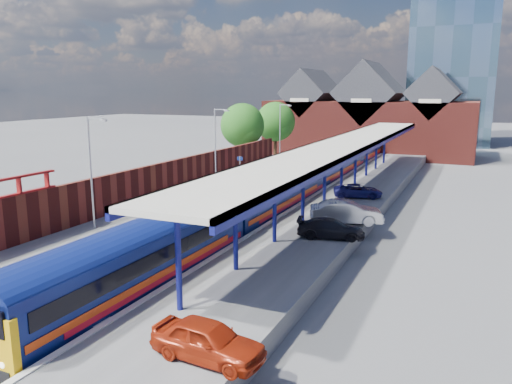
{
  "coord_description": "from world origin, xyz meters",
  "views": [
    {
      "loc": [
        15.34,
        -17.65,
        9.56
      ],
      "look_at": [
        1.39,
        13.46,
        2.6
      ],
      "focal_mm": 35.0,
      "sensor_mm": 36.0,
      "label": 1
    }
  ],
  "objects_px": {
    "lamp_post_b": "(92,166)",
    "lamp_post_d": "(281,129)",
    "parked_car_red": "(208,340)",
    "relay_cabinet": "(101,333)",
    "train": "(309,174)",
    "parked_car_blue": "(358,191)",
    "lamp_post_c": "(217,142)",
    "parked_car_dark": "(331,228)",
    "parked_car_silver": "(346,212)",
    "platform_sign": "(240,165)"
  },
  "relations": [
    {
      "from": "lamp_post_c",
      "to": "parked_car_red",
      "type": "relative_size",
      "value": 1.81
    },
    {
      "from": "lamp_post_b",
      "to": "parked_car_silver",
      "type": "relative_size",
      "value": 1.5
    },
    {
      "from": "lamp_post_c",
      "to": "parked_car_silver",
      "type": "relative_size",
      "value": 1.5
    },
    {
      "from": "parked_car_silver",
      "to": "parked_car_dark",
      "type": "relative_size",
      "value": 1.18
    },
    {
      "from": "parked_car_blue",
      "to": "relay_cabinet",
      "type": "height_order",
      "value": "parked_car_blue"
    },
    {
      "from": "parked_car_dark",
      "to": "relay_cabinet",
      "type": "xyz_separation_m",
      "value": [
        -4.96,
        -14.18,
        -1.08
      ]
    },
    {
      "from": "parked_car_dark",
      "to": "relay_cabinet",
      "type": "relative_size",
      "value": 3.97
    },
    {
      "from": "parked_car_red",
      "to": "relay_cabinet",
      "type": "height_order",
      "value": "parked_car_red"
    },
    {
      "from": "lamp_post_b",
      "to": "platform_sign",
      "type": "height_order",
      "value": "lamp_post_b"
    },
    {
      "from": "train",
      "to": "parked_car_red",
      "type": "height_order",
      "value": "train"
    },
    {
      "from": "parked_car_red",
      "to": "parked_car_dark",
      "type": "distance_m",
      "value": 14.86
    },
    {
      "from": "parked_car_dark",
      "to": "parked_car_silver",
      "type": "bearing_deg",
      "value": -12.94
    },
    {
      "from": "parked_car_red",
      "to": "parked_car_silver",
      "type": "bearing_deg",
      "value": 4.14
    },
    {
      "from": "relay_cabinet",
      "to": "lamp_post_b",
      "type": "bearing_deg",
      "value": 119.35
    },
    {
      "from": "lamp_post_d",
      "to": "parked_car_dark",
      "type": "height_order",
      "value": "lamp_post_d"
    },
    {
      "from": "platform_sign",
      "to": "train",
      "type": "bearing_deg",
      "value": 7.11
    },
    {
      "from": "lamp_post_c",
      "to": "parked_car_red",
      "type": "bearing_deg",
      "value": -62.02
    },
    {
      "from": "train",
      "to": "parked_car_blue",
      "type": "relative_size",
      "value": 16.79
    },
    {
      "from": "parked_car_red",
      "to": "parked_car_dark",
      "type": "bearing_deg",
      "value": 4.34
    },
    {
      "from": "train",
      "to": "parked_car_red",
      "type": "xyz_separation_m",
      "value": [
        6.38,
        -29.61,
        -0.46
      ]
    },
    {
      "from": "lamp_post_d",
      "to": "parked_car_blue",
      "type": "height_order",
      "value": "lamp_post_d"
    },
    {
      "from": "parked_car_silver",
      "to": "parked_car_dark",
      "type": "height_order",
      "value": "parked_car_silver"
    },
    {
      "from": "parked_car_silver",
      "to": "relay_cabinet",
      "type": "distance_m",
      "value": 18.42
    },
    {
      "from": "train",
      "to": "lamp_post_d",
      "type": "distance_m",
      "value": 15.62
    },
    {
      "from": "lamp_post_c",
      "to": "parked_car_dark",
      "type": "bearing_deg",
      "value": -40.23
    },
    {
      "from": "lamp_post_b",
      "to": "lamp_post_d",
      "type": "height_order",
      "value": "same"
    },
    {
      "from": "lamp_post_b",
      "to": "parked_car_red",
      "type": "bearing_deg",
      "value": -37.18
    },
    {
      "from": "parked_car_red",
      "to": "parked_car_silver",
      "type": "height_order",
      "value": "parked_car_silver"
    },
    {
      "from": "platform_sign",
      "to": "parked_car_silver",
      "type": "xyz_separation_m",
      "value": [
        12.79,
        -10.44,
        -0.92
      ]
    },
    {
      "from": "lamp_post_d",
      "to": "parked_car_red",
      "type": "relative_size",
      "value": 1.81
    },
    {
      "from": "platform_sign",
      "to": "relay_cabinet",
      "type": "bearing_deg",
      "value": -74.5
    },
    {
      "from": "platform_sign",
      "to": "parked_car_silver",
      "type": "distance_m",
      "value": 16.54
    },
    {
      "from": "lamp_post_d",
      "to": "parked_car_silver",
      "type": "bearing_deg",
      "value": -59.93
    },
    {
      "from": "platform_sign",
      "to": "parked_car_blue",
      "type": "height_order",
      "value": "platform_sign"
    },
    {
      "from": "platform_sign",
      "to": "parked_car_dark",
      "type": "distance_m",
      "value": 18.93
    },
    {
      "from": "lamp_post_b",
      "to": "parked_car_silver",
      "type": "height_order",
      "value": "lamp_post_b"
    },
    {
      "from": "train",
      "to": "platform_sign",
      "type": "distance_m",
      "value": 6.57
    },
    {
      "from": "train",
      "to": "relay_cabinet",
      "type": "bearing_deg",
      "value": -87.41
    },
    {
      "from": "train",
      "to": "parked_car_silver",
      "type": "distance_m",
      "value": 12.9
    },
    {
      "from": "lamp_post_b",
      "to": "relay_cabinet",
      "type": "height_order",
      "value": "lamp_post_b"
    },
    {
      "from": "lamp_post_b",
      "to": "lamp_post_d",
      "type": "distance_m",
      "value": 32.0
    },
    {
      "from": "lamp_post_c",
      "to": "relay_cabinet",
      "type": "height_order",
      "value": "lamp_post_c"
    },
    {
      "from": "lamp_post_b",
      "to": "relay_cabinet",
      "type": "xyz_separation_m",
      "value": [
        9.16,
        -10.12,
        -4.49
      ]
    },
    {
      "from": "train",
      "to": "parked_car_red",
      "type": "distance_m",
      "value": 30.29
    },
    {
      "from": "lamp_post_d",
      "to": "parked_car_silver",
      "type": "xyz_separation_m",
      "value": [
        14.15,
        -24.44,
        -3.22
      ]
    },
    {
      "from": "parked_car_red",
      "to": "relay_cabinet",
      "type": "bearing_deg",
      "value": 86.34
    },
    {
      "from": "lamp_post_c",
      "to": "platform_sign",
      "type": "xyz_separation_m",
      "value": [
        1.36,
        2.0,
        -2.3
      ]
    },
    {
      "from": "lamp_post_c",
      "to": "parked_car_silver",
      "type": "distance_m",
      "value": 16.79
    },
    {
      "from": "lamp_post_b",
      "to": "lamp_post_d",
      "type": "bearing_deg",
      "value": 90.0
    },
    {
      "from": "parked_car_red",
      "to": "relay_cabinet",
      "type": "relative_size",
      "value": 3.87
    }
  ]
}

